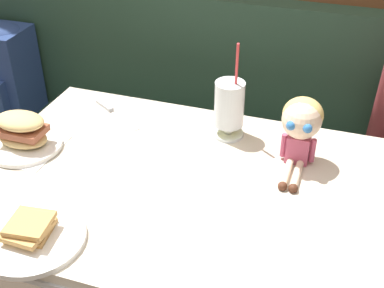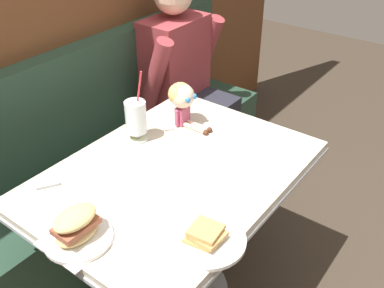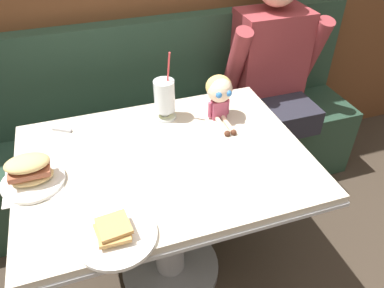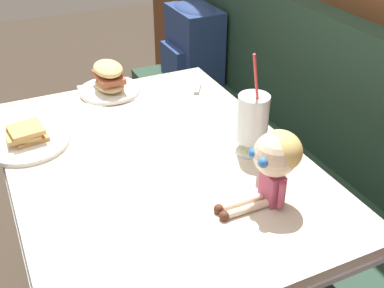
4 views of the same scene
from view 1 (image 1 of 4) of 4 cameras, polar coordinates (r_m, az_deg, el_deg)
The scene contains 7 objects.
booth_bench at distance 2.13m, azimuth 4.05°, elevation -3.04°, with size 2.60×0.48×1.00m.
diner_table at distance 1.53m, azimuth -1.82°, elevation -9.89°, with size 1.11×0.81×0.74m.
toast_plate at distance 1.27m, azimuth -17.39°, elevation -9.67°, with size 0.25×0.25×0.06m.
milkshake_glass at distance 1.54m, azimuth 4.16°, elevation 4.16°, with size 0.10×0.10×0.31m.
sandwich_plate at distance 1.58m, azimuth -18.30°, elevation 0.98°, with size 0.22×0.22×0.12m.
butter_knife at distance 1.74m, azimuth -9.09°, elevation 3.80°, with size 0.21×0.14×0.01m.
seated_doll at distance 1.43m, azimuth 12.05°, elevation 2.31°, with size 0.11×0.22×0.20m.
Camera 1 is at (0.40, -0.86, 1.60)m, focal length 48.00 mm.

